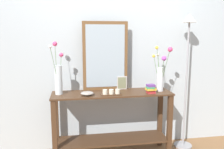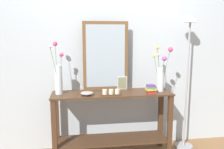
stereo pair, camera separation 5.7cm
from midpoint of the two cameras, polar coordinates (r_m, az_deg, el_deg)
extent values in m
cube|color=#B2BCC1|center=(3.13, -0.32, 6.64)|extent=(6.40, 0.08, 2.70)
cube|color=#472D1C|center=(2.89, 0.57, -4.56)|extent=(1.46, 0.41, 0.02)
cube|color=#472D1C|center=(3.09, 0.55, -15.40)|extent=(1.40, 0.37, 0.02)
cube|color=#472D1C|center=(2.85, -13.18, -13.72)|extent=(0.06, 0.06, 0.79)
cube|color=#472D1C|center=(3.05, 14.28, -12.17)|extent=(0.06, 0.06, 0.79)
cube|color=#472D1C|center=(3.15, -12.67, -11.36)|extent=(0.06, 0.06, 0.79)
cube|color=#472D1C|center=(3.33, 12.10, -10.16)|extent=(0.06, 0.06, 0.79)
cube|color=brown|center=(2.98, -1.02, 4.46)|extent=(0.57, 0.03, 0.86)
cube|color=#9EADB7|center=(2.96, -0.99, 4.44)|extent=(0.49, 0.00, 0.78)
cylinder|color=silver|center=(2.85, -12.19, -1.25)|extent=(0.09, 0.09, 0.34)
cylinder|color=#4C753D|center=(2.87, -12.68, 1.51)|extent=(0.02, 0.07, 0.57)
sphere|color=#EA4275|center=(2.88, -13.03, 7.24)|extent=(0.06, 0.06, 0.06)
cylinder|color=#4C753D|center=(2.79, -12.94, 1.02)|extent=(0.09, 0.11, 0.55)
sphere|color=silver|center=(2.71, -14.16, 6.54)|extent=(0.04, 0.04, 0.04)
cylinder|color=#4C753D|center=(2.85, -11.75, 0.20)|extent=(0.04, 0.05, 0.44)
sphere|color=#EA4275|center=(2.85, -11.56, 4.69)|extent=(0.05, 0.05, 0.05)
cylinder|color=silver|center=(2.99, 12.16, -1.16)|extent=(0.08, 0.08, 0.30)
cylinder|color=#4C753D|center=(2.98, 11.37, 0.36)|extent=(0.08, 0.04, 0.42)
sphere|color=yellow|center=(2.96, 10.65, 4.39)|extent=(0.04, 0.04, 0.04)
cylinder|color=#4C753D|center=(2.94, 13.20, 1.03)|extent=(0.10, 0.07, 0.51)
sphere|color=#EA4275|center=(2.91, 14.48, 5.87)|extent=(0.06, 0.06, 0.06)
cylinder|color=#4C753D|center=(2.95, 12.68, 0.03)|extent=(0.01, 0.07, 0.40)
sphere|color=#B24CB7|center=(2.90, 13.07, 3.80)|extent=(0.06, 0.06, 0.06)
cylinder|color=#4C753D|center=(3.01, 11.81, 0.56)|extent=(0.01, 0.07, 0.43)
sphere|color=silver|center=(3.01, 11.69, 4.68)|extent=(0.04, 0.04, 0.04)
cylinder|color=#4C753D|center=(2.97, 11.92, 1.31)|extent=(0.07, 0.05, 0.52)
sphere|color=yellow|center=(2.95, 11.40, 6.35)|extent=(0.04, 0.04, 0.04)
cube|color=#472D1C|center=(2.77, 0.37, -4.85)|extent=(0.24, 0.09, 0.01)
cylinder|color=beige|center=(2.75, -1.15, -4.22)|extent=(0.06, 0.06, 0.05)
cylinder|color=beige|center=(2.76, 0.37, -4.17)|extent=(0.06, 0.06, 0.05)
cylinder|color=beige|center=(2.78, 1.89, -4.12)|extent=(0.06, 0.06, 0.05)
cube|color=#B7B2AD|center=(3.05, 3.01, -2.02)|extent=(0.13, 0.01, 0.17)
cube|color=#767957|center=(3.04, 3.04, -2.05)|extent=(0.11, 0.00, 0.14)
cylinder|color=#9E9389|center=(2.77, -5.48, -4.95)|extent=(0.06, 0.06, 0.01)
ellipsoid|color=#9E9389|center=(2.76, -5.49, -4.48)|extent=(0.15, 0.15, 0.04)
cube|color=#C63338|center=(2.90, 9.96, -4.25)|extent=(0.10, 0.09, 0.02)
cube|color=#C63338|center=(2.89, 9.84, -3.90)|extent=(0.10, 0.07, 0.02)
cube|color=gold|center=(2.88, 9.93, -3.56)|extent=(0.12, 0.10, 0.02)
cube|color=#388E56|center=(2.86, 9.81, -3.18)|extent=(0.10, 0.09, 0.02)
cube|color=#663884|center=(2.87, 9.93, -2.68)|extent=(0.10, 0.09, 0.03)
cylinder|color=#9E9EA3|center=(3.52, 17.35, -16.12)|extent=(0.24, 0.24, 0.02)
cylinder|color=#9E9EA3|center=(3.25, 18.08, -2.75)|extent=(0.02, 0.02, 1.65)
cone|color=beige|center=(3.19, 18.91, 12.75)|extent=(0.18, 0.18, 0.10)
camera|label=1|loc=(0.03, -89.43, 0.10)|focal=37.87mm
camera|label=2|loc=(0.03, 90.57, -0.10)|focal=37.87mm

